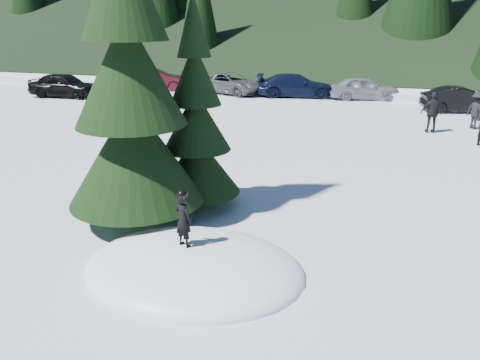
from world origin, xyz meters
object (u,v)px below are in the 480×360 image
(spruce_tall, at_px, (129,85))
(car_1, at_px, (155,80))
(spruce_short, at_px, (196,128))
(car_2, at_px, (231,83))
(car_3, at_px, (296,85))
(adult_2, at_px, (477,110))
(car_0, at_px, (65,85))
(adult_1, at_px, (433,112))
(car_4, at_px, (364,88))
(car_5, at_px, (462,100))
(child_skier, at_px, (183,220))

(spruce_tall, relative_size, car_1, 1.92)
(spruce_short, distance_m, car_1, 21.73)
(car_2, xyz_separation_m, car_3, (4.34, -0.03, 0.05))
(adult_2, distance_m, car_0, 23.48)
(adult_1, relative_size, car_0, 0.40)
(car_1, height_order, car_3, car_1)
(spruce_tall, xyz_separation_m, car_2, (-4.41, 20.30, -2.65))
(spruce_tall, distance_m, car_2, 20.95)
(car_4, bearing_deg, spruce_tall, 155.23)
(spruce_short, bearing_deg, adult_2, 55.54)
(adult_1, xyz_separation_m, car_2, (-11.90, 8.02, -0.22))
(adult_2, bearing_deg, car_1, 37.12)
(car_5, bearing_deg, adult_2, 169.54)
(car_2, bearing_deg, adult_1, -102.11)
(spruce_short, xyz_separation_m, car_5, (8.30, 16.43, -1.44))
(adult_1, xyz_separation_m, car_3, (-7.55, 7.98, -0.17))
(car_3, bearing_deg, adult_1, -147.47)
(spruce_short, distance_m, car_3, 18.95)
(child_skier, bearing_deg, car_2, -51.21)
(spruce_short, relative_size, car_4, 1.29)
(car_2, xyz_separation_m, car_5, (13.71, -2.48, -0.00))
(adult_1, bearing_deg, car_1, -34.37)
(car_1, bearing_deg, car_2, -111.24)
(spruce_short, distance_m, car_0, 20.77)
(car_0, height_order, car_4, car_0)
(car_4, height_order, car_5, car_4)
(car_5, bearing_deg, car_4, 50.61)
(car_2, distance_m, car_5, 13.93)
(adult_1, xyz_separation_m, car_4, (-3.38, 8.22, -0.18))
(spruce_short, distance_m, car_5, 18.46)
(car_2, bearing_deg, child_skier, -141.93)
(car_1, xyz_separation_m, car_4, (14.02, 0.37, -0.03))
(car_0, bearing_deg, adult_2, -98.98)
(adult_1, relative_size, car_5, 0.44)
(adult_1, distance_m, adult_2, 2.37)
(spruce_short, height_order, car_5, spruce_short)
(adult_2, height_order, car_4, adult_2)
(adult_1, bearing_deg, car_5, -118.23)
(car_3, distance_m, car_5, 9.68)
(spruce_short, xyz_separation_m, child_skier, (0.99, -3.13, -1.07))
(car_0, xyz_separation_m, car_4, (18.07, 4.77, -0.05))
(spruce_short, xyz_separation_m, car_3, (-1.07, 18.87, -1.39))
(spruce_short, xyz_separation_m, car_2, (-5.41, 18.90, -1.44))
(child_skier, distance_m, car_1, 24.91)
(car_4, bearing_deg, adult_1, -171.11)
(adult_1, bearing_deg, spruce_short, 49.14)
(spruce_tall, distance_m, adult_1, 14.59)
(car_0, bearing_deg, car_1, -46.54)
(spruce_short, distance_m, child_skier, 3.46)
(car_2, bearing_deg, car_3, -68.57)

